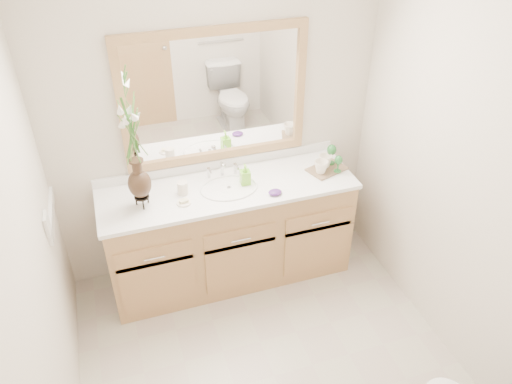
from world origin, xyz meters
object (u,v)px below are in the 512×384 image
object	(u,v)px
flower_vase	(133,140)
soap_bottle	(245,175)
tumbler	(183,188)
tray	(327,169)

from	to	relation	value
flower_vase	soap_bottle	size ratio (longest dim) A/B	5.32
tumbler	soap_bottle	distance (m)	0.45
flower_vase	soap_bottle	xyz separation A→B (m)	(0.74, 0.04, -0.43)
flower_vase	tray	size ratio (longest dim) A/B	2.66
tumbler	soap_bottle	world-z (taller)	soap_bottle
tumbler	soap_bottle	xyz separation A→B (m)	(0.45, -0.01, 0.02)
tumbler	tray	world-z (taller)	tumbler
flower_vase	tray	world-z (taller)	flower_vase
tumbler	tray	xyz separation A→B (m)	(1.08, -0.03, -0.04)
tumbler	flower_vase	bearing A→B (deg)	-168.95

